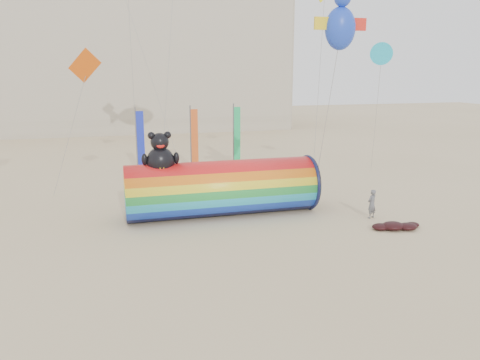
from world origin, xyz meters
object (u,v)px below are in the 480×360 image
object	(u,v)px
kite_handler	(372,204)
fabric_bundle	(396,226)
windsock_assembly	(222,187)
hotel_building	(56,51)

from	to	relation	value
kite_handler	fabric_bundle	size ratio (longest dim) A/B	0.61
fabric_bundle	windsock_assembly	bearing A→B (deg)	149.08
windsock_assembly	fabric_bundle	bearing A→B (deg)	-30.92
kite_handler	hotel_building	bearing A→B (deg)	-89.17
hotel_building	windsock_assembly	xyz separation A→B (m)	(12.00, -42.48, -8.70)
kite_handler	windsock_assembly	bearing A→B (deg)	-42.55
windsock_assembly	fabric_bundle	size ratio (longest dim) A/B	4.01
hotel_building	kite_handler	size ratio (longest dim) A/B	37.83
hotel_building	kite_handler	xyz separation A→B (m)	(19.70, -45.26, -9.51)
hotel_building	windsock_assembly	distance (m)	44.99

